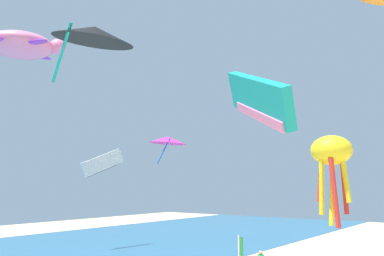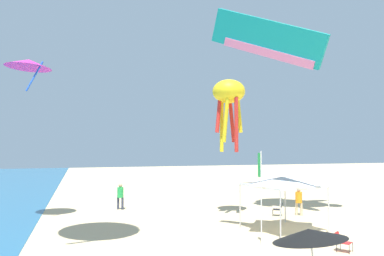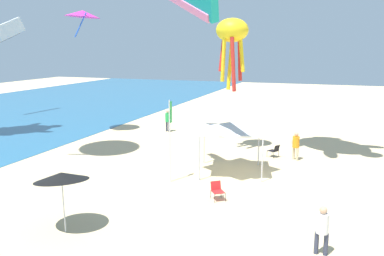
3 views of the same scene
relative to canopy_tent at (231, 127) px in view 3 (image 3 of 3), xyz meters
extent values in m
cube|color=#D6BC8C|center=(-1.56, -3.37, -2.66)|extent=(120.00, 120.00, 0.10)
cylinder|color=#B7B7BC|center=(-1.19, -1.97, -1.43)|extent=(0.07, 0.07, 2.36)
cylinder|color=#B7B7BC|center=(1.97, -1.19, -1.43)|extent=(0.07, 0.07, 2.36)
cylinder|color=#B7B7BC|center=(-1.97, 1.19, -1.43)|extent=(0.07, 0.07, 2.36)
cylinder|color=#B7B7BC|center=(1.19, 1.97, -1.43)|extent=(0.07, 0.07, 2.36)
cube|color=silver|center=(0.00, 0.00, -0.20)|extent=(4.03, 4.03, 0.10)
pyramid|color=silver|center=(0.00, 0.00, 0.06)|extent=(3.94, 3.95, 0.42)
cylinder|color=silver|center=(-9.45, 4.10, -1.48)|extent=(0.26, 0.26, 2.26)
cone|color=black|center=(-9.34, 4.21, -0.49)|extent=(2.11, 2.09, 0.69)
cylinder|color=black|center=(4.41, -1.63, -2.41)|extent=(0.02, 0.02, 0.40)
cylinder|color=black|center=(3.96, -1.38, -2.41)|extent=(0.02, 0.02, 0.40)
cylinder|color=black|center=(4.16, -2.09, -2.41)|extent=(0.02, 0.02, 0.40)
cylinder|color=black|center=(3.71, -1.84, -2.41)|extent=(0.02, 0.02, 0.40)
cube|color=black|center=(4.06, -1.73, -2.21)|extent=(0.71, 0.71, 0.03)
cube|color=black|center=(3.92, -1.99, -2.00)|extent=(0.50, 0.35, 0.41)
cylinder|color=black|center=(-4.77, -0.50, -2.41)|extent=(0.02, 0.02, 0.40)
cylinder|color=black|center=(-4.45, -0.91, -2.41)|extent=(0.02, 0.02, 0.40)
cylinder|color=black|center=(-4.36, -0.18, -2.41)|extent=(0.02, 0.02, 0.40)
cylinder|color=black|center=(-4.04, -0.60, -2.41)|extent=(0.02, 0.02, 0.40)
cube|color=red|center=(-4.40, -0.55, -2.21)|extent=(0.73, 0.73, 0.03)
cube|color=red|center=(-4.17, -0.37, -2.00)|extent=(0.41, 0.47, 0.41)
cylinder|color=silver|center=(-2.74, 2.55, -0.46)|extent=(0.06, 0.06, 4.31)
cube|color=green|center=(-2.56, 2.55, 1.05)|extent=(0.30, 0.02, 1.10)
cylinder|color=#33384C|center=(-8.06, -5.41, -2.22)|extent=(0.15, 0.15, 0.79)
cylinder|color=#33384C|center=(-8.05, -5.10, -2.22)|extent=(0.15, 0.15, 0.79)
cylinder|color=white|center=(-8.06, -5.26, -1.48)|extent=(0.41, 0.41, 0.68)
sphere|color=tan|center=(-8.06, -5.26, -1.01)|extent=(0.26, 0.26, 0.26)
cylinder|color=#33384C|center=(9.07, 7.60, -2.20)|extent=(0.16, 0.16, 0.83)
cylinder|color=#33384C|center=(9.23, 7.89, -2.20)|extent=(0.16, 0.16, 0.83)
cylinder|color=green|center=(9.15, 7.75, -1.42)|extent=(0.43, 0.43, 0.72)
sphere|color=tan|center=(9.15, 7.75, -0.93)|extent=(0.27, 0.27, 0.27)
cylinder|color=#C6B28C|center=(3.92, -3.05, -2.21)|extent=(0.16, 0.16, 0.80)
cylinder|color=#C6B28C|center=(3.71, -3.29, -2.21)|extent=(0.16, 0.16, 0.80)
cylinder|color=orange|center=(3.81, -3.17, -1.46)|extent=(0.42, 0.42, 0.70)
sphere|color=tan|center=(3.81, -3.17, -0.98)|extent=(0.26, 0.26, 0.26)
cube|color=white|center=(11.40, 26.25, 5.83)|extent=(5.15, 0.71, 3.08)
cube|color=black|center=(11.40, 26.25, 5.17)|extent=(3.94, 0.31, 1.73)
ellipsoid|color=yellow|center=(4.74, 1.27, 5.38)|extent=(2.10, 2.10, 1.53)
cylinder|color=yellow|center=(4.65, 0.59, 3.83)|extent=(0.28, 0.47, 2.24)
cylinder|color=red|center=(5.28, 0.86, 3.52)|extent=(0.47, 0.42, 2.87)
cylinder|color=yellow|center=(5.37, 1.53, 3.21)|extent=(0.57, 0.38, 3.48)
cylinder|color=red|center=(4.83, 1.94, 3.83)|extent=(0.28, 0.47, 2.24)
cylinder|color=yellow|center=(4.20, 1.68, 3.52)|extent=(0.47, 0.42, 2.87)
cylinder|color=red|center=(4.11, 1.01, 3.21)|extent=(0.57, 0.38, 3.48)
cube|color=pink|center=(-2.15, 1.90, 6.33)|extent=(2.90, 3.42, 1.93)
cone|color=#E02D9E|center=(6.19, 13.52, 6.82)|extent=(3.61, 3.63, 0.69)
cylinder|color=blue|center=(5.19, 13.05, 5.92)|extent=(0.51, 0.95, 1.84)
camera|label=1|loc=(-16.83, -5.63, 3.58)|focal=38.81mm
camera|label=2|loc=(-19.24, 10.30, 2.06)|focal=37.20mm
camera|label=3|loc=(-21.65, -5.51, 4.34)|focal=38.40mm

